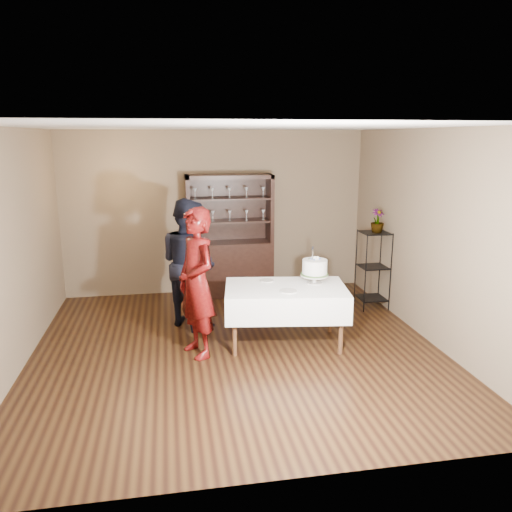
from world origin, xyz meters
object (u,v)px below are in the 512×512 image
object	(u,v)px
woman	(197,283)
cake	(315,268)
china_hutch	(230,256)
plant_etagere	(373,267)
cake_table	(286,300)
man	(188,263)
potted_plant	(377,221)

from	to	relation	value
woman	cake	distance (m)	1.54
china_hutch	plant_etagere	distance (m)	2.33
cake_table	woman	size ratio (longest dim) A/B	0.90
man	cake	bearing A→B (deg)	-154.30
china_hutch	potted_plant	xyz separation A→B (m)	(2.10, -1.07, 0.70)
man	potted_plant	bearing A→B (deg)	-122.78
cake_table	potted_plant	distance (m)	2.15
china_hutch	potted_plant	size ratio (longest dim) A/B	5.66
potted_plant	cake	bearing A→B (deg)	-141.13
china_hutch	cake_table	size ratio (longest dim) A/B	1.23
china_hutch	cake_table	world-z (taller)	china_hutch
china_hutch	woman	bearing A→B (deg)	-106.44
china_hutch	woman	size ratio (longest dim) A/B	1.11
china_hutch	cake	world-z (taller)	china_hutch
china_hutch	man	distance (m)	1.50
china_hutch	cake	size ratio (longest dim) A/B	4.06
china_hutch	man	bearing A→B (deg)	-119.74
man	potted_plant	size ratio (longest dim) A/B	5.07
plant_etagere	cake_table	bearing A→B (deg)	-145.58
china_hutch	plant_etagere	bearing A→B (deg)	-26.83
plant_etagere	cake	size ratio (longest dim) A/B	2.44
plant_etagere	man	world-z (taller)	man
plant_etagere	woman	xyz separation A→B (m)	(-2.76, -1.26, 0.25)
cake	plant_etagere	bearing A→B (deg)	39.76
cake	potted_plant	size ratio (longest dim) A/B	1.39
cake_table	cake	bearing A→B (deg)	12.77
china_hutch	cake	distance (m)	2.27
cake	china_hutch	bearing A→B (deg)	111.78
woman	potted_plant	size ratio (longest dim) A/B	5.11
china_hutch	cake_table	bearing A→B (deg)	-78.68
man	woman	bearing A→B (deg)	145.65
china_hutch	woman	distance (m)	2.43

